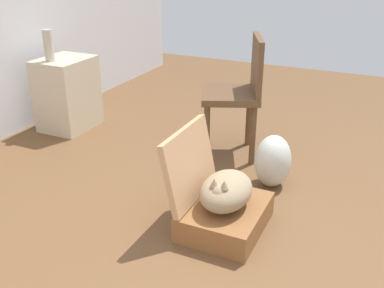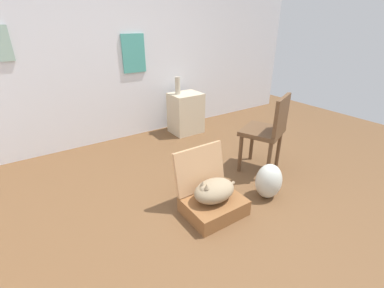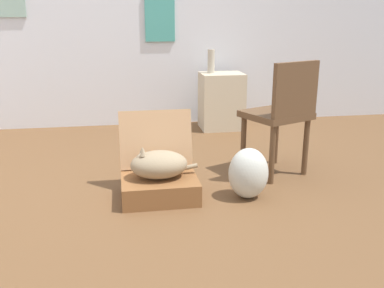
{
  "view_description": "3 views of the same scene",
  "coord_description": "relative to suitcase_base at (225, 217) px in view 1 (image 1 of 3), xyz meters",
  "views": [
    {
      "loc": [
        -2.1,
        -0.75,
        1.51
      ],
      "look_at": [
        0.07,
        0.28,
        0.43
      ],
      "focal_mm": 41.69,
      "sensor_mm": 36.0,
      "label": 1
    },
    {
      "loc": [
        -1.33,
        -1.53,
        1.63
      ],
      "look_at": [
        0.14,
        0.65,
        0.41
      ],
      "focal_mm": 24.9,
      "sensor_mm": 36.0,
      "label": 2
    },
    {
      "loc": [
        -0.29,
        -2.78,
        1.23
      ],
      "look_at": [
        0.24,
        0.34,
        0.28
      ],
      "focal_mm": 39.99,
      "sensor_mm": 36.0,
      "label": 3
    }
  ],
  "objects": [
    {
      "name": "vase_tall",
      "position": [
        0.76,
        1.88,
        0.68
      ],
      "size": [
        0.08,
        0.08,
        0.26
      ],
      "primitive_type": "cylinder",
      "color": "#B7AD99",
      "rests_on": "side_table"
    },
    {
      "name": "chair",
      "position": [
        0.99,
        0.29,
        0.44
      ],
      "size": [
        0.58,
        0.57,
        0.92
      ],
      "rotation": [
        0.0,
        0.0,
        -2.73
      ],
      "color": "brown",
      "rests_on": "ground"
    },
    {
      "name": "suitcase_lid",
      "position": [
        0.0,
        0.23,
        0.29
      ],
      "size": [
        0.53,
        0.12,
        0.43
      ],
      "primitive_type": "cube",
      "rotation": [
        1.36,
        0.0,
        0.0
      ],
      "color": "tan",
      "rests_on": "suitcase_base"
    },
    {
      "name": "suitcase_base",
      "position": [
        0.0,
        0.0,
        0.0
      ],
      "size": [
        0.53,
        0.43,
        0.15
      ],
      "primitive_type": "cube",
      "color": "brown",
      "rests_on": "ground"
    },
    {
      "name": "ground_plane",
      "position": [
        0.05,
        -0.01,
        -0.08
      ],
      "size": [
        7.68,
        7.68,
        0.0
      ],
      "primitive_type": "plane",
      "color": "brown",
      "rests_on": "ground"
    },
    {
      "name": "side_table",
      "position": [
        0.88,
        1.84,
        0.24
      ],
      "size": [
        0.47,
        0.39,
        0.63
      ],
      "primitive_type": "cube",
      "color": "beige",
      "rests_on": "ground"
    },
    {
      "name": "plastic_bag_white",
      "position": [
        0.61,
        -0.1,
        0.11
      ],
      "size": [
        0.28,
        0.24,
        0.36
      ],
      "primitive_type": "ellipsoid",
      "color": "silver",
      "rests_on": "ground"
    },
    {
      "name": "cat",
      "position": [
        -0.0,
        0.0,
        0.17
      ],
      "size": [
        0.48,
        0.28,
        0.22
      ],
      "color": "#998466",
      "rests_on": "suitcase_base"
    }
  ]
}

